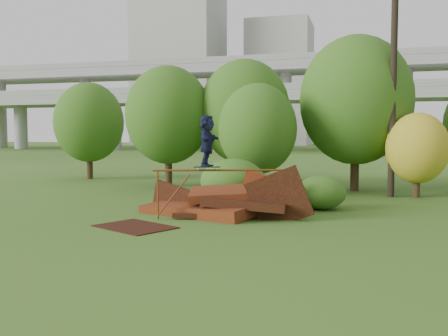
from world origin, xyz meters
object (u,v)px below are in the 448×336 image
(scrap_pile, at_px, (222,203))
(flat_plate, at_px, (135,227))
(utility_pole, at_px, (394,64))
(skater, at_px, (207,141))

(scrap_pile, relative_size, flat_plate, 2.75)
(utility_pole, bearing_deg, scrap_pile, -131.67)
(skater, xyz_separation_m, flat_plate, (-1.56, -1.96, -2.47))
(flat_plate, distance_m, utility_pole, 13.16)
(skater, relative_size, utility_pole, 0.15)
(scrap_pile, distance_m, flat_plate, 3.44)
(scrap_pile, xyz_separation_m, skater, (-0.19, -0.98, 2.12))
(scrap_pile, xyz_separation_m, utility_pole, (5.67, 6.37, 5.24))
(scrap_pile, bearing_deg, flat_plate, -120.86)
(scrap_pile, height_order, skater, skater)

